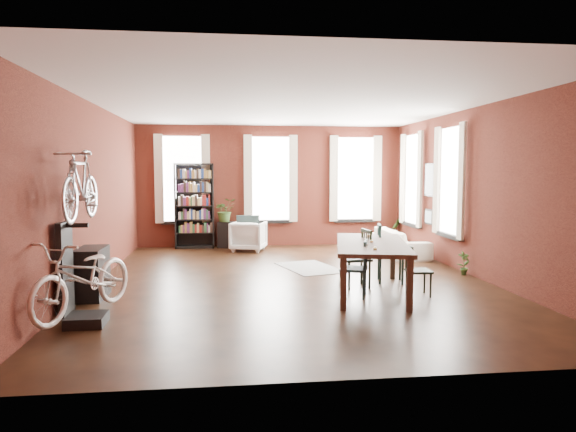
{
  "coord_description": "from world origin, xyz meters",
  "views": [
    {
      "loc": [
        -1.15,
        -9.16,
        2.0
      ],
      "look_at": [
        0.01,
        0.6,
        1.14
      ],
      "focal_mm": 32.0,
      "sensor_mm": 36.0,
      "label": 1
    }
  ],
  "objects": [
    {
      "name": "dining_chair_c",
      "position": [
        1.89,
        -1.34,
        0.4
      ],
      "size": [
        0.39,
        0.39,
        0.81
      ],
      "primitive_type": "cube",
      "rotation": [
        0.0,
        0.0,
        1.52
      ],
      "color": "black",
      "rests_on": "ground"
    },
    {
      "name": "room",
      "position": [
        0.25,
        0.62,
        2.14
      ],
      "size": [
        9.0,
        9.04,
        3.22
      ],
      "color": "black",
      "rests_on": "ground"
    },
    {
      "name": "bike_trainer",
      "position": [
        -2.98,
        -2.39,
        0.07
      ],
      "size": [
        0.49,
        0.49,
        0.14
      ],
      "primitive_type": "cube",
      "rotation": [
        0.0,
        0.0,
        0.02
      ],
      "color": "black",
      "rests_on": "ground"
    },
    {
      "name": "dining_table",
      "position": [
        1.19,
        -1.06,
        0.42
      ],
      "size": [
        1.61,
        2.63,
        0.83
      ],
      "primitive_type": "cube",
      "rotation": [
        0.0,
        0.0,
        -0.21
      ],
      "color": "#49372C",
      "rests_on": "ground"
    },
    {
      "name": "white_armchair",
      "position": [
        -0.63,
        3.64,
        0.41
      ],
      "size": [
        0.98,
        0.94,
        0.82
      ],
      "primitive_type": "imported",
      "rotation": [
        0.0,
        0.0,
        2.85
      ],
      "color": "silver",
      "rests_on": "ground"
    },
    {
      "name": "plant_stand",
      "position": [
        -1.21,
        4.27,
        0.34
      ],
      "size": [
        0.43,
        0.43,
        0.68
      ],
      "primitive_type": "cube",
      "rotation": [
        0.0,
        0.0,
        -0.3
      ],
      "color": "black",
      "rests_on": "ground"
    },
    {
      "name": "bicycle_hung",
      "position": [
        -3.15,
        -1.8,
        2.13
      ],
      "size": [
        0.47,
        1.0,
        1.66
      ],
      "primitive_type": "imported",
      "color": "#A5A8AD",
      "rests_on": "bike_wall_rack"
    },
    {
      "name": "dining_chair_d",
      "position": [
        1.76,
        -0.32,
        0.52
      ],
      "size": [
        0.58,
        0.58,
        1.04
      ],
      "primitive_type": "cube",
      "rotation": [
        0.0,
        0.0,
        1.35
      ],
      "color": "#1C3D3B",
      "rests_on": "ground"
    },
    {
      "name": "cream_sofa",
      "position": [
        2.95,
        2.6,
        0.41
      ],
      "size": [
        0.61,
        2.08,
        0.81
      ],
      "primitive_type": "imported",
      "rotation": [
        0.0,
        0.0,
        1.57
      ],
      "color": "beige",
      "rests_on": "ground"
    },
    {
      "name": "striped_rug",
      "position": [
        0.53,
        1.19,
        0.01
      ],
      "size": [
        1.37,
        1.77,
        0.01
      ],
      "primitive_type": "cube",
      "rotation": [
        0.0,
        0.0,
        0.28
      ],
      "color": "black",
      "rests_on": "ground"
    },
    {
      "name": "plant_on_stand",
      "position": [
        -1.21,
        4.22,
        0.92
      ],
      "size": [
        0.7,
        0.74,
        0.48
      ],
      "primitive_type": "imported",
      "rotation": [
        0.0,
        0.0,
        0.3
      ],
      "color": "#335321",
      "rests_on": "plant_stand"
    },
    {
      "name": "bookshelf",
      "position": [
        -2.0,
        4.3,
        1.1
      ],
      "size": [
        1.0,
        0.32,
        2.2
      ],
      "primitive_type": "cube",
      "color": "black",
      "rests_on": "ground"
    },
    {
      "name": "bicycle_floor",
      "position": [
        -3.0,
        -2.36,
        1.09
      ],
      "size": [
        1.0,
        1.17,
        1.89
      ],
      "primitive_type": "imported",
      "rotation": [
        0.0,
        0.0,
        -0.4
      ],
      "color": "silver",
      "rests_on": "bike_trainer"
    },
    {
      "name": "bike_wall_rack",
      "position": [
        -3.4,
        -1.8,
        0.65
      ],
      "size": [
        0.16,
        0.6,
        1.3
      ],
      "primitive_type": "cube",
      "color": "black",
      "rests_on": "ground"
    },
    {
      "name": "console_table",
      "position": [
        -3.28,
        -0.9,
        0.4
      ],
      "size": [
        0.4,
        0.8,
        0.8
      ],
      "primitive_type": "cube",
      "color": "black",
      "rests_on": "ground"
    },
    {
      "name": "plant_small",
      "position": [
        3.37,
        0.14,
        0.08
      ],
      "size": [
        0.33,
        0.5,
        0.16
      ],
      "primitive_type": "imported",
      "rotation": [
        0.0,
        0.0,
        0.2
      ],
      "color": "#335F26",
      "rests_on": "ground"
    },
    {
      "name": "dining_chair_b",
      "position": [
        1.04,
        -0.63,
        0.5
      ],
      "size": [
        0.51,
        0.51,
        0.99
      ],
      "primitive_type": "cube",
      "rotation": [
        0.0,
        0.0,
        -1.44
      ],
      "color": "black",
      "rests_on": "ground"
    },
    {
      "name": "dining_chair_a",
      "position": [
        0.84,
        -1.29,
        0.45
      ],
      "size": [
        0.53,
        0.53,
        0.9
      ],
      "primitive_type": "cube",
      "rotation": [
        0.0,
        0.0,
        -1.92
      ],
      "color": "#193838",
      "rests_on": "ground"
    },
    {
      "name": "plant_by_sofa",
      "position": [
        3.35,
        4.25,
        0.17
      ],
      "size": [
        0.66,
        0.85,
        0.34
      ],
      "primitive_type": "imported",
      "rotation": [
        0.0,
        0.0,
        0.36
      ],
      "color": "#315D25",
      "rests_on": "ground"
    }
  ]
}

